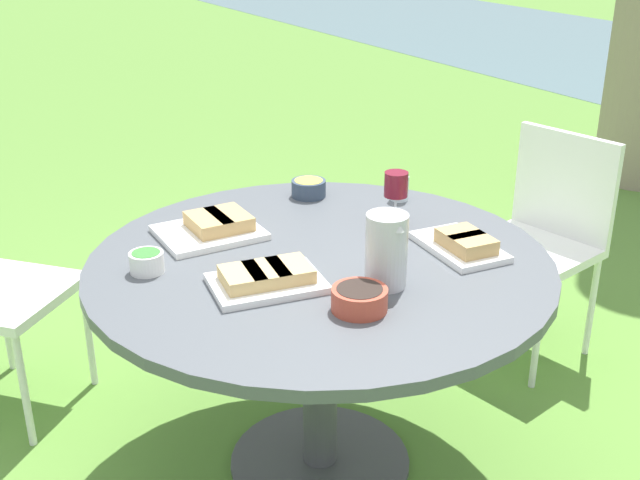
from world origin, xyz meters
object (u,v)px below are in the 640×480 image
object	(u,v)px
dining_table	(320,292)
chair_near_left	(544,228)
water_pitcher	(386,250)
wine_glass	(396,186)

from	to	relation	value
dining_table	chair_near_left	bearing A→B (deg)	100.06
water_pitcher	wine_glass	world-z (taller)	water_pitcher
water_pitcher	wine_glass	bearing A→B (deg)	140.68
chair_near_left	water_pitcher	world-z (taller)	water_pitcher
wine_glass	dining_table	bearing A→B (deg)	-74.12
chair_near_left	wine_glass	bearing A→B (deg)	-82.46
chair_near_left	dining_table	bearing A→B (deg)	-79.94
chair_near_left	water_pitcher	xyz separation A→B (m)	(0.45, -1.09, 0.32)
dining_table	wine_glass	xyz separation A→B (m)	(-0.10, 0.34, 0.24)
chair_near_left	water_pitcher	bearing A→B (deg)	-67.71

